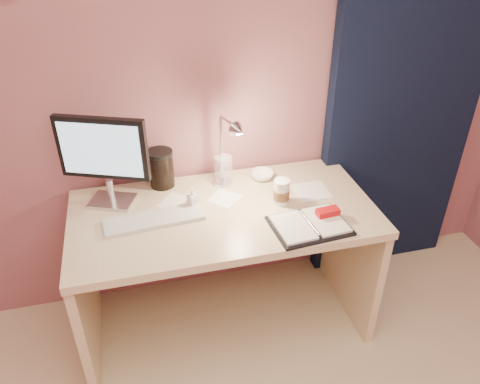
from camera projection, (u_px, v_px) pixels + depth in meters
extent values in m
plane|color=#9E5C62|center=(204.00, 75.00, 2.18)|extent=(3.50, 0.00, 3.50)
cube|color=black|center=(407.00, 90.00, 2.43)|extent=(0.85, 0.08, 2.20)
cube|color=beige|center=(224.00, 214.00, 2.17)|extent=(1.40, 0.70, 0.04)
cube|color=beige|center=(86.00, 296.00, 2.22)|extent=(0.04, 0.66, 0.69)
cube|color=beige|center=(349.00, 251.00, 2.50)|extent=(0.04, 0.66, 0.69)
cube|color=beige|center=(212.00, 226.00, 2.60)|extent=(1.32, 0.03, 0.55)
cube|color=silver|center=(113.00, 201.00, 2.21)|extent=(0.24, 0.21, 0.01)
cylinder|color=silver|center=(111.00, 190.00, 2.18)|extent=(0.03, 0.03, 0.11)
cube|color=black|center=(103.00, 147.00, 2.06)|extent=(0.39, 0.19, 0.29)
cube|color=#A7C9E2|center=(106.00, 149.00, 2.04)|extent=(0.34, 0.14, 0.25)
cube|color=silver|center=(154.00, 219.00, 2.08)|extent=(0.45, 0.17, 0.02)
cube|color=black|center=(309.00, 226.00, 2.04)|extent=(0.35, 0.27, 0.01)
cube|color=white|center=(293.00, 227.00, 2.02)|extent=(0.16, 0.23, 0.01)
cube|color=white|center=(326.00, 220.00, 2.06)|extent=(0.16, 0.23, 0.01)
cube|color=red|center=(328.00, 212.00, 2.08)|extent=(0.11, 0.06, 0.03)
cube|color=white|center=(224.00, 198.00, 2.24)|extent=(0.19, 0.19, 0.00)
cube|color=white|center=(311.00, 191.00, 2.29)|extent=(0.17, 0.17, 0.00)
cube|color=white|center=(176.00, 203.00, 2.21)|extent=(0.20, 0.20, 0.00)
cylinder|color=silver|center=(281.00, 193.00, 2.18)|extent=(0.07, 0.07, 0.11)
cylinder|color=brown|center=(281.00, 194.00, 2.18)|extent=(0.08, 0.08, 0.05)
cylinder|color=silver|center=(282.00, 181.00, 2.15)|extent=(0.07, 0.07, 0.01)
cylinder|color=white|center=(224.00, 171.00, 2.31)|extent=(0.09, 0.09, 0.15)
imported|color=white|center=(262.00, 175.00, 2.39)|extent=(0.15, 0.15, 0.04)
imported|color=silver|center=(193.00, 198.00, 2.16)|extent=(0.06, 0.06, 0.09)
cylinder|color=black|center=(161.00, 170.00, 2.30)|extent=(0.12, 0.12, 0.17)
cylinder|color=silver|center=(222.00, 182.00, 2.35)|extent=(0.09, 0.09, 0.02)
cylinder|color=silver|center=(221.00, 151.00, 2.25)|extent=(0.01, 0.01, 0.34)
cone|color=silver|center=(217.00, 134.00, 2.03)|extent=(0.09, 0.08, 0.07)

